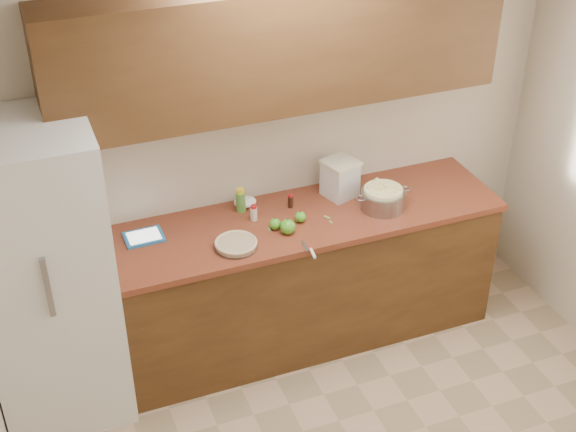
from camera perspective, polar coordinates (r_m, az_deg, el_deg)
name	(u,v)px	position (r m, az deg, el deg)	size (l,w,h in m)	color
room_shell	(414,320)	(3.52, 8.94, -7.31)	(3.60, 3.60, 3.60)	tan
counter_run	(289,280)	(5.07, 0.10, -4.58)	(2.64, 0.68, 0.92)	brown
upper_cabinets	(279,47)	(4.47, -0.62, 11.94)	(2.60, 0.34, 0.70)	#4F3118
fridge	(45,278)	(4.56, -16.89, -4.23)	(0.70, 0.70, 1.80)	white
pie	(236,244)	(4.56, -3.72, -2.01)	(0.25, 0.25, 0.04)	silver
colander	(383,198)	(4.92, 6.75, 1.25)	(0.36, 0.27, 0.14)	gray
flour_canister	(340,178)	(4.99, 3.72, 2.71)	(0.24, 0.24, 0.24)	silver
tablet	(144,237)	(4.71, -10.21, -1.47)	(0.23, 0.17, 0.02)	#236DA8
paring_knife	(312,252)	(4.51, 1.69, -2.60)	(0.04, 0.19, 0.02)	gray
lemon_bottle	(241,200)	(4.85, -3.38, 1.12)	(0.06, 0.06, 0.16)	#4C8C38
cinnamon_shaker	(254,213)	(4.78, -2.45, 0.22)	(0.04, 0.04, 0.10)	beige
vanilla_bottle	(290,201)	(4.90, 0.18, 1.08)	(0.03, 0.03, 0.09)	black
mixing_bowl	(342,179)	(5.14, 3.84, 2.64)	(0.22, 0.22, 0.08)	silver
paper_towel	(245,202)	(4.92, -3.08, 1.01)	(0.14, 0.12, 0.06)	white
apple_left	(275,224)	(4.70, -0.92, -0.57)	(0.07, 0.07, 0.08)	#4EA826
apple_center	(300,217)	(4.76, 0.88, -0.07)	(0.07, 0.07, 0.08)	#4EA826
apple_front	(288,227)	(4.66, -0.01, -0.76)	(0.09, 0.09, 0.10)	#4EA826
peel_a	(327,217)	(4.83, 2.79, -0.08)	(0.04, 0.02, 0.00)	#79A751
peel_b	(331,222)	(4.78, 3.08, -0.43)	(0.03, 0.01, 0.00)	#79A751
peel_c	(269,229)	(4.72, -1.35, -0.94)	(0.04, 0.01, 0.00)	#79A751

